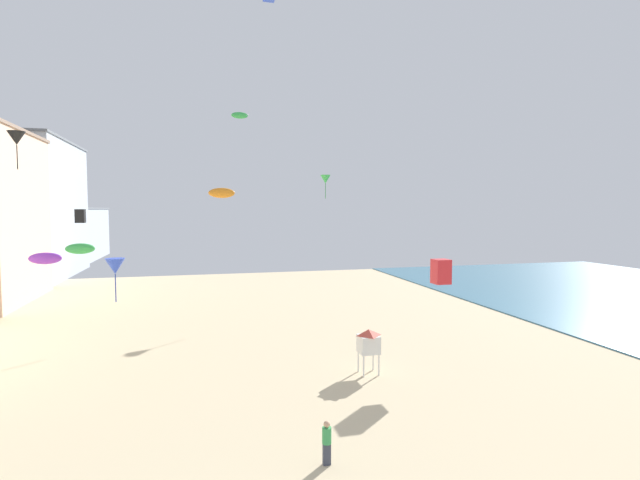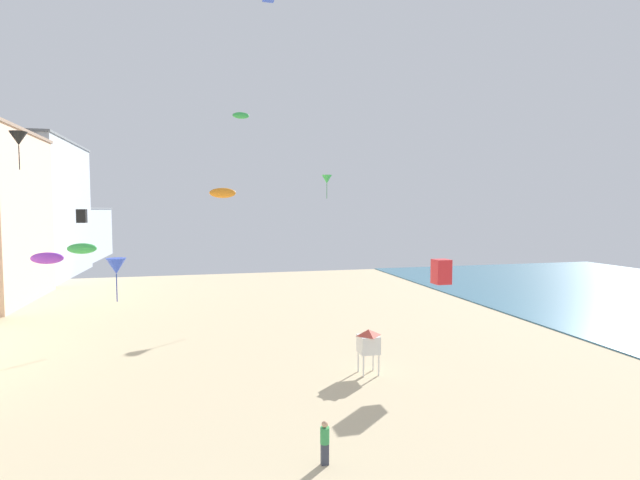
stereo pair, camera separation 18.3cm
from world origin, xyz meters
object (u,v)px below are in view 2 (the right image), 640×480
at_px(kite_green_delta, 327,179).
at_px(kite_blue_delta, 116,266).
at_px(kite_orange_parafoil, 223,193).
at_px(kite_green_parafoil_2, 82,249).
at_px(kite_red_box, 441,272).
at_px(kite_black_box, 82,216).
at_px(kite_purple_parafoil, 47,258).
at_px(lifeguard_stand, 368,342).
at_px(kite_black_delta, 18,139).
at_px(kite_flyer, 325,440).
at_px(kite_green_parafoil, 241,115).

bearing_deg(kite_green_delta, kite_blue_delta, -148.01).
distance_m(kite_orange_parafoil, kite_green_delta, 14.39).
xyz_separation_m(kite_green_parafoil_2, kite_red_box, (24.28, -19.48, -0.33)).
bearing_deg(kite_black_box, kite_green_delta, 25.10).
bearing_deg(kite_purple_parafoil, kite_green_parafoil_2, 56.18).
distance_m(lifeguard_stand, kite_green_parafoil_2, 28.37).
xyz_separation_m(kite_green_parafoil_2, kite_black_delta, (-2.63, -6.11, 8.59)).
height_order(kite_purple_parafoil, kite_green_parafoil_2, kite_green_parafoil_2).
xyz_separation_m(kite_flyer, kite_red_box, (9.83, 9.65, 4.64)).
bearing_deg(kite_blue_delta, kite_purple_parafoil, 132.39).
height_order(kite_green_parafoil, kite_red_box, kite_green_parafoil).
height_order(kite_green_delta, kite_black_box, kite_green_delta).
distance_m(lifeguard_stand, kite_green_parafoil, 24.78).
bearing_deg(kite_orange_parafoil, kite_red_box, -43.61).
bearing_deg(kite_purple_parafoil, kite_green_delta, 10.42).
distance_m(kite_green_parafoil_2, kite_green_delta, 23.68).
height_order(kite_green_parafoil, kite_purple_parafoil, kite_green_parafoil).
height_order(kite_orange_parafoil, kite_purple_parafoil, kite_orange_parafoil).
height_order(kite_purple_parafoil, kite_green_delta, kite_green_delta).
height_order(kite_orange_parafoil, kite_black_delta, kite_black_delta).
xyz_separation_m(kite_orange_parafoil, kite_black_box, (-9.98, -0.49, -1.75)).
distance_m(kite_flyer, kite_black_box, 25.72).
distance_m(lifeguard_stand, kite_black_box, 22.43).
bearing_deg(kite_green_parafoil, kite_red_box, -58.77).
bearing_deg(kite_green_parafoil_2, lifeguard_stand, -46.60).
bearing_deg(lifeguard_stand, kite_orange_parafoil, 127.80).
bearing_deg(kite_green_parafoil_2, kite_green_delta, 4.08).
bearing_deg(kite_flyer, kite_green_parafoil, -134.35).
bearing_deg(kite_purple_parafoil, lifeguard_stand, -39.47).
relative_size(kite_green_parafoil, kite_red_box, 0.99).
xyz_separation_m(kite_red_box, kite_black_box, (-22.39, 11.34, 3.29)).
xyz_separation_m(lifeguard_stand, kite_green_parafoil, (-5.52, 18.24, 15.84)).
distance_m(kite_green_parafoil_2, kite_red_box, 31.12).
relative_size(kite_green_delta, kite_blue_delta, 0.78).
bearing_deg(kite_black_delta, kite_purple_parafoil, 77.92).
distance_m(lifeguard_stand, kite_red_box, 6.29).
xyz_separation_m(lifeguard_stand, kite_green_parafoil_2, (-19.29, 20.40, 4.06)).
bearing_deg(kite_orange_parafoil, kite_green_parafoil, 70.69).
bearing_deg(kite_flyer, kite_orange_parafoil, -128.90).
bearing_deg(lifeguard_stand, kite_green_delta, 88.74).
xyz_separation_m(kite_orange_parafoil, kite_green_parafoil, (1.92, 5.48, 7.07)).
height_order(kite_purple_parafoil, kite_red_box, kite_red_box).
relative_size(kite_green_parafoil, kite_blue_delta, 0.48).
height_order(lifeguard_stand, kite_black_box, kite_black_box).
bearing_deg(lifeguard_stand, kite_flyer, -111.49).
xyz_separation_m(kite_green_parafoil, kite_green_delta, (8.94, 3.78, -5.28)).
xyz_separation_m(lifeguard_stand, kite_blue_delta, (-14.92, 10.57, 3.52)).
bearing_deg(lifeguard_stand, kite_purple_parafoil, 148.10).
xyz_separation_m(kite_flyer, kite_black_box, (-12.57, 20.99, 7.94)).
distance_m(kite_green_parafoil_2, kite_black_box, 8.86).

